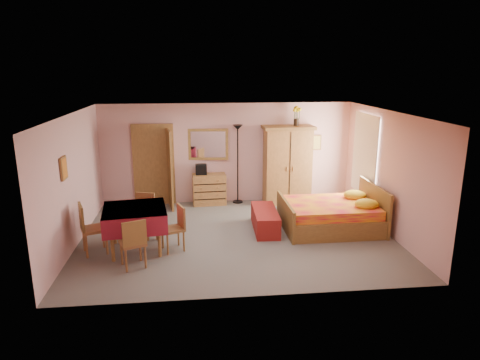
{
  "coord_description": "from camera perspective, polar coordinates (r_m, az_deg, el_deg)",
  "views": [
    {
      "loc": [
        -0.84,
        -8.45,
        3.47
      ],
      "look_at": [
        0.1,
        0.3,
        1.15
      ],
      "focal_mm": 32.0,
      "sensor_mm": 36.0,
      "label": 1
    }
  ],
  "objects": [
    {
      "name": "sunflower_vase",
      "position": [
        11.05,
        7.56,
        8.48
      ],
      "size": [
        0.21,
        0.21,
        0.49
      ],
      "primitive_type": "cube",
      "rotation": [
        0.0,
        0.0,
        -0.07
      ],
      "color": "yellow",
      "rests_on": "wardrobe"
    },
    {
      "name": "wardrobe",
      "position": [
        11.16,
        6.32,
        1.98
      ],
      "size": [
        1.32,
        0.7,
        2.04
      ],
      "primitive_type": "cube",
      "rotation": [
        0.0,
        0.0,
        0.03
      ],
      "color": "#A56C37",
      "rests_on": "floor"
    },
    {
      "name": "wall_back",
      "position": [
        11.19,
        -1.71,
        3.58
      ],
      "size": [
        6.5,
        0.1,
        2.6
      ],
      "primitive_type": "cube",
      "color": "#D79F9C",
      "rests_on": "floor"
    },
    {
      "name": "doorway",
      "position": [
        11.24,
        -11.4,
        1.91
      ],
      "size": [
        1.06,
        0.12,
        2.15
      ],
      "primitive_type": "cube",
      "color": "#9E6B35",
      "rests_on": "floor"
    },
    {
      "name": "chair_east",
      "position": [
        8.45,
        -8.96,
        -6.41
      ],
      "size": [
        0.52,
        0.52,
        0.89
      ],
      "primitive_type": "cube",
      "rotation": [
        0.0,
        0.0,
        1.93
      ],
      "color": "olive",
      "rests_on": "floor"
    },
    {
      "name": "picture_left",
      "position": [
        8.39,
        -22.46,
        1.46
      ],
      "size": [
        0.04,
        0.32,
        0.42
      ],
      "primitive_type": "cube",
      "color": "orange",
      "rests_on": "wall_left"
    },
    {
      "name": "chair_west",
      "position": [
        8.66,
        -18.88,
        -6.11
      ],
      "size": [
        0.59,
        0.59,
        1.0
      ],
      "primitive_type": "cube",
      "rotation": [
        0.0,
        0.0,
        -1.21
      ],
      "color": "#AC6B3A",
      "rests_on": "floor"
    },
    {
      "name": "floor",
      "position": [
        9.17,
        -0.42,
        -7.46
      ],
      "size": [
        6.5,
        6.5,
        0.0
      ],
      "primitive_type": "plane",
      "color": "slate",
      "rests_on": "ground"
    },
    {
      "name": "bed",
      "position": [
        9.63,
        11.93,
        -3.62
      ],
      "size": [
        2.11,
        1.66,
        0.97
      ],
      "primitive_type": "cube",
      "rotation": [
        0.0,
        0.0,
        0.01
      ],
      "color": "red",
      "rests_on": "floor"
    },
    {
      "name": "chair_south",
      "position": [
        7.9,
        -14.14,
        -8.07
      ],
      "size": [
        0.54,
        0.54,
        0.92
      ],
      "primitive_type": "cube",
      "rotation": [
        0.0,
        0.0,
        0.38
      ],
      "color": "#905B31",
      "rests_on": "floor"
    },
    {
      "name": "wall_right",
      "position": [
        9.63,
        19.17,
        0.92
      ],
      "size": [
        0.1,
        5.0,
        2.6
      ],
      "primitive_type": "cube",
      "color": "#D79F9C",
      "rests_on": "floor"
    },
    {
      "name": "picture_back",
      "position": [
        11.54,
        10.05,
        4.96
      ],
      "size": [
        0.3,
        0.04,
        0.4
      ],
      "primitive_type": "cube",
      "color": "#D8BF59",
      "rests_on": "wall_back"
    },
    {
      "name": "window",
      "position": [
        10.66,
        16.35,
        3.24
      ],
      "size": [
        0.08,
        1.4,
        1.95
      ],
      "primitive_type": "cube",
      "color": "white",
      "rests_on": "wall_right"
    },
    {
      "name": "wall_left",
      "position": [
        9.05,
        -21.38,
        -0.14
      ],
      "size": [
        0.1,
        5.0,
        2.6
      ],
      "primitive_type": "cube",
      "color": "#D79F9C",
      "rests_on": "floor"
    },
    {
      "name": "wall_front",
      "position": [
        6.39,
        1.8,
        -5.09
      ],
      "size": [
        6.5,
        0.1,
        2.6
      ],
      "primitive_type": "cube",
      "color": "#D79F9C",
      "rests_on": "floor"
    },
    {
      "name": "wall_mirror",
      "position": [
        11.1,
        -4.26,
        4.76
      ],
      "size": [
        1.03,
        0.14,
        0.82
      ],
      "primitive_type": "cube",
      "rotation": [
        0.0,
        0.0,
        -0.08
      ],
      "color": "silver",
      "rests_on": "wall_back"
    },
    {
      "name": "chair_north",
      "position": [
        9.19,
        -12.86,
        -4.73
      ],
      "size": [
        0.52,
        0.52,
        0.92
      ],
      "primitive_type": "cube",
      "rotation": [
        0.0,
        0.0,
        2.85
      ],
      "color": "#986333",
      "rests_on": "floor"
    },
    {
      "name": "stereo",
      "position": [
        11.03,
        -5.21,
        1.42
      ],
      "size": [
        0.29,
        0.21,
        0.26
      ],
      "primitive_type": "cube",
      "rotation": [
        0.0,
        0.0,
        0.01
      ],
      "color": "black",
      "rests_on": "chest_of_drawers"
    },
    {
      "name": "ceiling",
      "position": [
        8.54,
        -0.46,
        8.92
      ],
      "size": [
        6.5,
        6.5,
        0.0
      ],
      "primitive_type": "plane",
      "rotation": [
        3.14,
        0.0,
        0.0
      ],
      "color": "brown",
      "rests_on": "wall_back"
    },
    {
      "name": "dining_table",
      "position": [
        8.6,
        -13.73,
        -6.38
      ],
      "size": [
        1.32,
        1.32,
        0.86
      ],
      "primitive_type": "cube",
      "rotation": [
        0.0,
        0.0,
        0.13
      ],
      "color": "maroon",
      "rests_on": "floor"
    },
    {
      "name": "chest_of_drawers",
      "position": [
        11.15,
        -4.11,
        -1.24
      ],
      "size": [
        0.87,
        0.47,
        0.8
      ],
      "primitive_type": "cube",
      "rotation": [
        0.0,
        0.0,
        0.05
      ],
      "color": "#B0743B",
      "rests_on": "floor"
    },
    {
      "name": "floor_lamp",
      "position": [
        11.11,
        -0.31,
        2.09
      ],
      "size": [
        0.3,
        0.3,
        2.06
      ],
      "primitive_type": "cube",
      "rotation": [
        0.0,
        0.0,
        0.14
      ],
      "color": "black",
      "rests_on": "floor"
    },
    {
      "name": "bench",
      "position": [
        9.46,
        3.37,
        -5.33
      ],
      "size": [
        0.55,
        1.37,
        0.45
      ],
      "primitive_type": "cube",
      "rotation": [
        0.0,
        0.0,
        -0.04
      ],
      "color": "maroon",
      "rests_on": "floor"
    }
  ]
}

